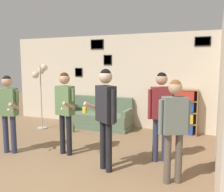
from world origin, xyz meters
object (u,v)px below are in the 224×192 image
couch (99,117)px  person_player_foreground_center (65,105)px  person_player_foreground_left (8,106)px  person_spectator_far_right (174,121)px  person_watcher_holding_cup (106,108)px  drinking_cup (174,87)px  person_spectator_near_bookshelf (161,107)px  floor_lamp (40,77)px  bookshelf (175,111)px  bottle_on_floor (74,129)px

couch → person_player_foreground_center: bearing=-81.3°
person_player_foreground_left → person_player_foreground_center: (1.13, 0.38, 0.05)m
couch → person_spectator_far_right: 3.80m
person_watcher_holding_cup → couch: bearing=118.2°
person_spectator_far_right → drinking_cup: 2.94m
person_spectator_near_bookshelf → person_spectator_far_right: (0.37, -0.80, -0.06)m
person_player_foreground_left → drinking_cup: 4.07m
floor_lamp → person_player_foreground_center: bearing=-39.8°
couch → floor_lamp: size_ratio=1.06×
bookshelf → person_spectator_far_right: 2.94m
floor_lamp → person_player_foreground_left: 2.04m
person_player_foreground_center → person_spectator_near_bookshelf: person_spectator_near_bookshelf is taller
person_player_foreground_left → bottle_on_floor: (0.38, 1.89, -0.89)m
bookshelf → person_spectator_near_bookshelf: person_spectator_near_bookshelf is taller
couch → person_spectator_near_bookshelf: (2.22, -1.89, 0.76)m
person_player_foreground_left → person_player_foreground_center: bearing=18.7°
drinking_cup → floor_lamp: bearing=-164.5°
person_watcher_holding_cup → person_spectator_far_right: 1.17m
person_spectator_near_bookshelf → bottle_on_floor: 3.00m
bookshelf → bottle_on_floor: bearing=-159.5°
person_spectator_far_right → bookshelf: bearing=98.1°
couch → person_spectator_near_bookshelf: person_spectator_near_bookshelf is taller
floor_lamp → person_watcher_holding_cup: floor_lamp is taller
person_player_foreground_center → drinking_cup: 3.04m
person_player_foreground_center → person_spectator_near_bookshelf: bearing=11.6°
person_player_foreground_left → person_spectator_near_bookshelf: (3.00, 0.77, 0.06)m
couch → person_player_foreground_center: 2.42m
person_player_foreground_center → person_spectator_far_right: size_ratio=1.04×
couch → bookshelf: size_ratio=1.64×
bookshelf → person_spectator_far_right: (0.41, -2.89, 0.39)m
floor_lamp → bottle_on_floor: size_ratio=7.32×
person_spectator_far_right → bottle_on_floor: bearing=147.2°
bookshelf → bottle_on_floor: 2.80m
drinking_cup → couch: bearing=-174.7°
person_spectator_far_right → person_player_foreground_left: bearing=179.4°
bookshelf → floor_lamp: size_ratio=0.65×
couch → person_spectator_far_right: (2.59, -2.69, 0.70)m
person_player_foreground_center → bottle_on_floor: 1.93m
person_spectator_far_right → bottle_on_floor: (-2.99, 1.92, -0.89)m
couch → person_spectator_far_right: bearing=-46.1°
couch → bookshelf: bearing=5.2°
floor_lamp → person_player_foreground_left: bearing=-70.5°
bookshelf → person_player_foreground_center: (-1.83, -2.47, 0.44)m
bottle_on_floor → drinking_cup: size_ratio=2.75×
person_spectator_near_bookshelf → bottle_on_floor: person_spectator_near_bookshelf is taller
person_player_foreground_left → floor_lamp: bearing=109.5°
couch → person_player_foreground_left: person_player_foreground_left is taller
bookshelf → floor_lamp: bearing=-164.8°
person_player_foreground_center → drinking_cup: size_ratio=18.34×
bookshelf → person_player_foreground_center: person_player_foreground_center is taller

